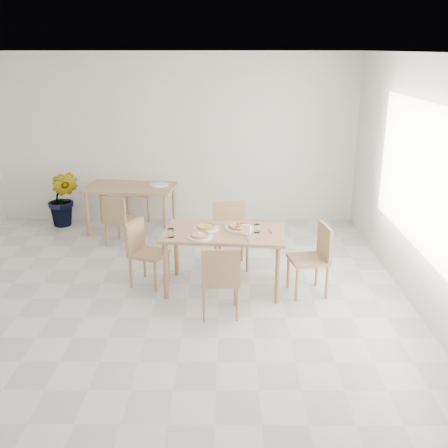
{
  "coord_description": "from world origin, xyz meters",
  "views": [
    {
      "loc": [
        0.84,
        -5.18,
        2.84
      ],
      "look_at": [
        0.81,
        0.75,
        0.84
      ],
      "focal_mm": 42.0,
      "sensor_mm": 36.0,
      "label": 1
    }
  ],
  "objects_px": {
    "pizza_pepperoni": "(239,226)",
    "plate_empty": "(159,185)",
    "chair_back_s": "(118,217)",
    "pizza_margherita": "(206,227)",
    "potted_plant": "(63,199)",
    "chair_south": "(220,276)",
    "main_table": "(224,238)",
    "second_table": "(131,192)",
    "chair_north": "(230,230)",
    "pizza_mushroom": "(200,235)",
    "chair_east": "(315,254)",
    "plate_pepperoni": "(239,228)",
    "chair_back_n": "(146,187)",
    "plate_mushroom": "(200,237)",
    "tumbler_b": "(257,228)",
    "napkin_holder": "(246,230)",
    "chair_west": "(143,249)",
    "plate_margherita": "(206,228)"
  },
  "relations": [
    {
      "from": "main_table",
      "to": "chair_east",
      "type": "height_order",
      "value": "chair_east"
    },
    {
      "from": "tumbler_b",
      "to": "chair_back_s",
      "type": "distance_m",
      "value": 2.5
    },
    {
      "from": "tumbler_b",
      "to": "napkin_holder",
      "type": "height_order",
      "value": "napkin_holder"
    },
    {
      "from": "chair_south",
      "to": "chair_back_n",
      "type": "bearing_deg",
      "value": -72.58
    },
    {
      "from": "chair_south",
      "to": "plate_empty",
      "type": "xyz_separation_m",
      "value": [
        -1.02,
        2.94,
        0.27
      ]
    },
    {
      "from": "chair_north",
      "to": "chair_back_n",
      "type": "xyz_separation_m",
      "value": [
        -1.47,
        2.19,
        0.03
      ]
    },
    {
      "from": "pizza_pepperoni",
      "to": "chair_back_s",
      "type": "bearing_deg",
      "value": 142.56
    },
    {
      "from": "napkin_holder",
      "to": "potted_plant",
      "type": "bearing_deg",
      "value": 155.21
    },
    {
      "from": "napkin_holder",
      "to": "second_table",
      "type": "relative_size",
      "value": 0.09
    },
    {
      "from": "main_table",
      "to": "second_table",
      "type": "relative_size",
      "value": 1.04
    },
    {
      "from": "chair_east",
      "to": "plate_margherita",
      "type": "xyz_separation_m",
      "value": [
        -1.3,
        0.2,
        0.25
      ]
    },
    {
      "from": "chair_east",
      "to": "second_table",
      "type": "distance_m",
      "value": 3.45
    },
    {
      "from": "pizza_pepperoni",
      "to": "plate_empty",
      "type": "bearing_deg",
      "value": 120.6
    },
    {
      "from": "chair_north",
      "to": "pizza_mushroom",
      "type": "distance_m",
      "value": 1.06
    },
    {
      "from": "plate_pepperoni",
      "to": "pizza_margherita",
      "type": "relative_size",
      "value": 1.14
    },
    {
      "from": "chair_north",
      "to": "plate_mushroom",
      "type": "height_order",
      "value": "chair_north"
    },
    {
      "from": "plate_mushroom",
      "to": "pizza_pepperoni",
      "type": "height_order",
      "value": "pizza_pepperoni"
    },
    {
      "from": "chair_east",
      "to": "pizza_mushroom",
      "type": "relative_size",
      "value": 2.85
    },
    {
      "from": "second_table",
      "to": "chair_back_n",
      "type": "height_order",
      "value": "chair_back_n"
    },
    {
      "from": "chair_west",
      "to": "pizza_margherita",
      "type": "relative_size",
      "value": 2.69
    },
    {
      "from": "second_table",
      "to": "chair_north",
      "type": "bearing_deg",
      "value": -35.14
    },
    {
      "from": "tumbler_b",
      "to": "plate_mushroom",
      "type": "bearing_deg",
      "value": -164.87
    },
    {
      "from": "chair_south",
      "to": "chair_east",
      "type": "bearing_deg",
      "value": -154.15
    },
    {
      "from": "plate_pepperoni",
      "to": "plate_empty",
      "type": "distance_m",
      "value": 2.44
    },
    {
      "from": "napkin_holder",
      "to": "chair_south",
      "type": "bearing_deg",
      "value": -100.31
    },
    {
      "from": "chair_back_n",
      "to": "chair_north",
      "type": "bearing_deg",
      "value": -34.91
    },
    {
      "from": "main_table",
      "to": "napkin_holder",
      "type": "distance_m",
      "value": 0.33
    },
    {
      "from": "chair_back_s",
      "to": "pizza_mushroom",
      "type": "bearing_deg",
      "value": 149.76
    },
    {
      "from": "plate_empty",
      "to": "chair_back_s",
      "type": "bearing_deg",
      "value": -124.98
    },
    {
      "from": "pizza_mushroom",
      "to": "main_table",
      "type": "bearing_deg",
      "value": 37.88
    },
    {
      "from": "chair_east",
      "to": "pizza_pepperoni",
      "type": "bearing_deg",
      "value": -113.49
    },
    {
      "from": "plate_empty",
      "to": "plate_pepperoni",
      "type": "bearing_deg",
      "value": -59.4
    },
    {
      "from": "plate_mushroom",
      "to": "second_table",
      "type": "xyz_separation_m",
      "value": [
        -1.22,
        2.37,
        -0.1
      ]
    },
    {
      "from": "pizza_margherita",
      "to": "potted_plant",
      "type": "distance_m",
      "value": 3.4
    },
    {
      "from": "chair_south",
      "to": "chair_back_s",
      "type": "xyz_separation_m",
      "value": [
        -1.54,
        2.19,
        -0.04
      ]
    },
    {
      "from": "pizza_margherita",
      "to": "chair_back_n",
      "type": "height_order",
      "value": "chair_back_n"
    },
    {
      "from": "chair_west",
      "to": "plate_margherita",
      "type": "height_order",
      "value": "chair_west"
    },
    {
      "from": "pizza_margherita",
      "to": "chair_west",
      "type": "bearing_deg",
      "value": 176.25
    },
    {
      "from": "pizza_pepperoni",
      "to": "plate_empty",
      "type": "relative_size",
      "value": 1.19
    },
    {
      "from": "chair_north",
      "to": "pizza_margherita",
      "type": "distance_m",
      "value": 0.77
    },
    {
      "from": "chair_south",
      "to": "plate_margherita",
      "type": "relative_size",
      "value": 2.73
    },
    {
      "from": "tumbler_b",
      "to": "plate_pepperoni",
      "type": "bearing_deg",
      "value": 145.61
    },
    {
      "from": "chair_east",
      "to": "plate_empty",
      "type": "distance_m",
      "value": 3.17
    },
    {
      "from": "plate_mushroom",
      "to": "plate_pepperoni",
      "type": "distance_m",
      "value": 0.57
    },
    {
      "from": "chair_north",
      "to": "plate_empty",
      "type": "height_order",
      "value": "chair_north"
    },
    {
      "from": "pizza_mushroom",
      "to": "potted_plant",
      "type": "relative_size",
      "value": 0.32
    },
    {
      "from": "chair_east",
      "to": "chair_back_s",
      "type": "distance_m",
      "value": 3.1
    },
    {
      "from": "chair_north",
      "to": "chair_east",
      "type": "bearing_deg",
      "value": -49.71
    },
    {
      "from": "plate_mushroom",
      "to": "chair_back_n",
      "type": "xyz_separation_m",
      "value": [
        -1.11,
        3.15,
        -0.22
      ]
    },
    {
      "from": "pizza_margherita",
      "to": "pizza_mushroom",
      "type": "bearing_deg",
      "value": -101.91
    }
  ]
}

